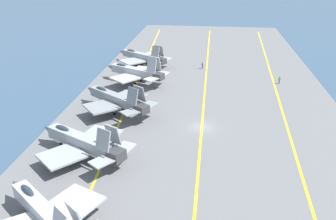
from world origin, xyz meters
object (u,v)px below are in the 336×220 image
at_px(parked_jet_nearest, 45,214).
at_px(parked_jet_fourth, 135,72).
at_px(parked_jet_second, 81,141).
at_px(parked_jet_fifth, 142,56).
at_px(parked_jet_third, 116,99).
at_px(crew_green_vest, 279,80).
at_px(crew_purple_vest, 202,65).

xyz_separation_m(parked_jet_nearest, parked_jet_fourth, (47.74, 0.54, 0.47)).
distance_m(parked_jet_second, parked_jet_fifth, 46.88).
bearing_deg(parked_jet_second, parked_jet_fourth, -1.82).
distance_m(parked_jet_third, parked_jet_fourth, 16.47).
bearing_deg(crew_green_vest, crew_purple_vest, 61.73).
bearing_deg(parked_jet_second, parked_jet_nearest, -174.21).
xyz_separation_m(parked_jet_second, parked_jet_third, (15.86, -0.91, 0.35)).
xyz_separation_m(parked_jet_second, parked_jet_fifth, (46.88, 0.13, -0.01)).
height_order(parked_jet_third, crew_green_vest, parked_jet_third).
distance_m(parked_jet_nearest, parked_jet_fifth, 62.31).
bearing_deg(crew_purple_vest, parked_jet_second, 160.74).
bearing_deg(parked_jet_fourth, parked_jet_second, 178.18).
distance_m(parked_jet_third, crew_green_vest, 38.31).
xyz_separation_m(parked_jet_fifth, crew_green_vest, (-11.06, -33.71, -1.31)).
relative_size(parked_jet_third, parked_jet_fourth, 1.01).
distance_m(parked_jet_fourth, crew_purple_vest, 19.81).
relative_size(parked_jet_third, crew_purple_vest, 9.33).
xyz_separation_m(parked_jet_second, crew_green_vest, (35.81, -33.58, -1.33)).
relative_size(parked_jet_third, crew_green_vest, 8.98).
relative_size(parked_jet_fourth, parked_jet_fifth, 0.99).
distance_m(parked_jet_nearest, parked_jet_fourth, 47.74).
distance_m(parked_jet_third, crew_purple_vest, 33.10).
bearing_deg(parked_jet_second, parked_jet_fifth, 0.16).
distance_m(parked_jet_fourth, parked_jet_fifth, 14.60).
relative_size(crew_green_vest, crew_purple_vest, 1.04).
height_order(parked_jet_fifth, crew_purple_vest, parked_jet_fifth).
distance_m(parked_jet_nearest, parked_jet_third, 31.28).
height_order(parked_jet_third, parked_jet_fifth, parked_jet_third).
height_order(parked_jet_fourth, crew_green_vest, parked_jet_fourth).
distance_m(parked_jet_nearest, parked_jet_second, 15.49).
distance_m(parked_jet_third, parked_jet_fifth, 31.04).
bearing_deg(parked_jet_fifth, parked_jet_third, -178.07).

